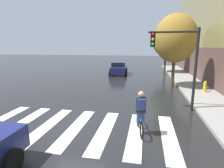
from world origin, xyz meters
name	(u,v)px	position (x,y,z in m)	size (l,w,h in m)	color
ground_plane	(73,127)	(0.00, 0.00, 0.00)	(120.00, 120.00, 0.00)	black
crosswalk_stripes	(76,128)	(0.12, 0.00, 0.01)	(7.97, 3.83, 0.01)	silver
sedan_mid	(119,68)	(-0.35, 14.84, 0.77)	(2.31, 4.44, 1.49)	navy
cyclist	(140,113)	(2.75, -0.01, 0.84)	(0.40, 1.70, 1.69)	black
traffic_light_near	(179,55)	(4.51, 3.14, 2.86)	(2.47, 0.28, 4.20)	black
fire_hydrant	(205,87)	(7.00, 6.84, 0.53)	(0.33, 0.22, 0.78)	gold
street_tree_near	(175,39)	(5.02, 8.47, 3.88)	(3.24, 3.24, 5.75)	#4C3823
street_tree_mid	(166,41)	(5.16, 16.92, 3.98)	(3.32, 3.32, 5.90)	#4C3823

